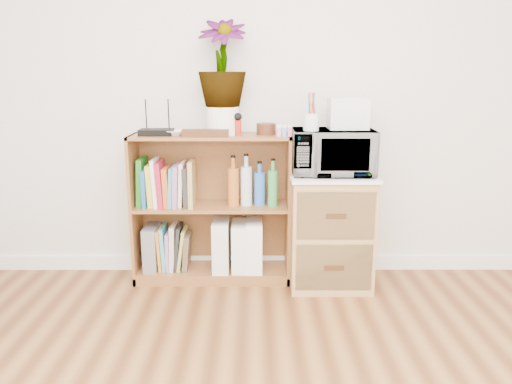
{
  "coord_description": "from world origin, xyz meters",
  "views": [
    {
      "loc": [
        -0.07,
        -0.99,
        1.32
      ],
      "look_at": [
        -0.07,
        1.95,
        0.62
      ],
      "focal_mm": 35.0,
      "sensor_mm": 36.0,
      "label": 1
    }
  ],
  "objects": [
    {
      "name": "cookbooks",
      "position": [
        -0.64,
        2.1,
        0.64
      ],
      "size": [
        0.36,
        0.2,
        0.3
      ],
      "color": "#20711E",
      "rests_on": "bookshelf"
    },
    {
      "name": "skirting_board",
      "position": [
        0.0,
        2.24,
        0.05
      ],
      "size": [
        4.0,
        0.02,
        0.1
      ],
      "primitive_type": "cube",
      "color": "white",
      "rests_on": "ground"
    },
    {
      "name": "small_appliance",
      "position": [
        0.49,
        2.06,
        1.08
      ],
      "size": [
        0.23,
        0.19,
        0.18
      ],
      "primitive_type": "cube",
      "color": "silver",
      "rests_on": "microwave"
    },
    {
      "name": "router",
      "position": [
        -0.68,
        2.08,
        0.97
      ],
      "size": [
        0.2,
        0.14,
        0.04
      ],
      "primitive_type": "cube",
      "color": "black",
      "rests_on": "bookshelf"
    },
    {
      "name": "microwave",
      "position": [
        0.4,
        2.02,
        0.86
      ],
      "size": [
        0.49,
        0.34,
        0.27
      ],
      "primitive_type": "imported",
      "rotation": [
        0.0,
        0.0,
        -0.01
      ],
      "color": "silver",
      "rests_on": "wicker_unit"
    },
    {
      "name": "magazine_holder_mid",
      "position": [
        -0.17,
        2.09,
        0.23
      ],
      "size": [
        0.1,
        0.25,
        0.31
      ],
      "primitive_type": "cube",
      "color": "white",
      "rests_on": "bookshelf"
    },
    {
      "name": "kokeshi_doll",
      "position": [
        -0.18,
        2.06,
        1.0
      ],
      "size": [
        0.04,
        0.04,
        0.09
      ],
      "primitive_type": "cylinder",
      "color": "#AE2315",
      "rests_on": "bookshelf"
    },
    {
      "name": "magazine_holder_right",
      "position": [
        -0.08,
        2.09,
        0.23
      ],
      "size": [
        0.1,
        0.26,
        0.33
      ],
      "primitive_type": "cube",
      "color": "white",
      "rests_on": "bookshelf"
    },
    {
      "name": "pen_cup",
      "position": [
        0.26,
        1.95,
        1.04
      ],
      "size": [
        0.09,
        0.09,
        0.1
      ],
      "primitive_type": "cylinder",
      "color": "white",
      "rests_on": "microwave"
    },
    {
      "name": "plant_pot",
      "position": [
        -0.27,
        2.12,
        1.04
      ],
      "size": [
        0.2,
        0.2,
        0.17
      ],
      "primitive_type": "cylinder",
      "color": "white",
      "rests_on": "bookshelf"
    },
    {
      "name": "potted_plant",
      "position": [
        -0.27,
        2.12,
        1.38
      ],
      "size": [
        0.29,
        0.29,
        0.52
      ],
      "primitive_type": "imported",
      "color": "#3C752F",
      "rests_on": "plant_pot"
    },
    {
      "name": "white_bowl",
      "position": [
        -0.57,
        2.07,
        0.97
      ],
      "size": [
        0.13,
        0.13,
        0.03
      ],
      "primitive_type": "imported",
      "color": "white",
      "rests_on": "bookshelf"
    },
    {
      "name": "paint_jars",
      "position": [
        0.1,
        2.01,
        0.98
      ],
      "size": [
        0.1,
        0.04,
        0.05
      ],
      "primitive_type": "cube",
      "color": "pink",
      "rests_on": "bookshelf"
    },
    {
      "name": "liquor_bottles",
      "position": [
        -0.1,
        2.1,
        0.65
      ],
      "size": [
        0.32,
        0.07,
        0.32
      ],
      "color": "#B75E22",
      "rests_on": "bookshelf"
    },
    {
      "name": "trinket_box",
      "position": [
        -0.37,
        2.0,
        0.97
      ],
      "size": [
        0.28,
        0.07,
        0.04
      ],
      "primitive_type": "cube",
      "color": "#33170E",
      "rests_on": "bookshelf"
    },
    {
      "name": "lower_books",
      "position": [
        -0.6,
        2.1,
        0.21
      ],
      "size": [
        0.21,
        0.19,
        0.3
      ],
      "color": "orange",
      "rests_on": "bookshelf"
    },
    {
      "name": "magazine_holder_left",
      "position": [
        -0.29,
        2.09,
        0.24
      ],
      "size": [
        0.1,
        0.26,
        0.33
      ],
      "primitive_type": "cube",
      "color": "silver",
      "rests_on": "bookshelf"
    },
    {
      "name": "wooden_bowl",
      "position": [
        -0.0,
        2.11,
        0.98
      ],
      "size": [
        0.12,
        0.12,
        0.07
      ],
      "primitive_type": "cylinder",
      "color": "#371B0F",
      "rests_on": "bookshelf"
    },
    {
      "name": "file_box",
      "position": [
        -0.75,
        2.1,
        0.21
      ],
      "size": [
        0.09,
        0.23,
        0.29
      ],
      "primitive_type": "cube",
      "color": "slate",
      "rests_on": "bookshelf"
    },
    {
      "name": "bookshelf",
      "position": [
        -0.35,
        2.1,
        0.47
      ],
      "size": [
        1.0,
        0.3,
        0.95
      ],
      "primitive_type": "cube",
      "color": "brown",
      "rests_on": "ground"
    },
    {
      "name": "wicker_unit",
      "position": [
        0.4,
        2.02,
        0.35
      ],
      "size": [
        0.5,
        0.45,
        0.7
      ],
      "primitive_type": "cube",
      "color": "#9E7542",
      "rests_on": "ground"
    }
  ]
}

